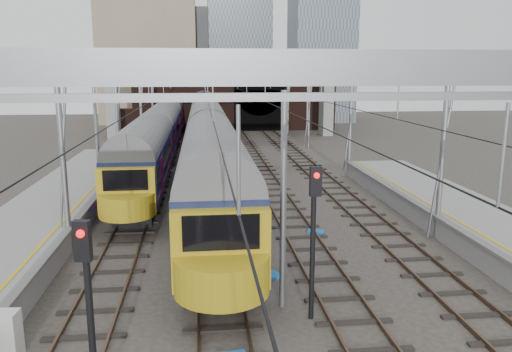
{
  "coord_description": "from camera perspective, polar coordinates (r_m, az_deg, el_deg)",
  "views": [
    {
      "loc": [
        -2.52,
        -12.96,
        7.55
      ],
      "look_at": [
        0.18,
        11.39,
        2.4
      ],
      "focal_mm": 35.0,
      "sensor_mm": 36.0,
      "label": 1
    }
  ],
  "objects": [
    {
      "name": "tracks",
      "position": [
        29.06,
        -1.13,
        -3.15
      ],
      "size": [
        14.4,
        80.0,
        0.22
      ],
      "color": "#4C3828",
      "rests_on": "ground"
    },
    {
      "name": "equip_cover_b",
      "position": [
        19.01,
        1.28,
        -11.35
      ],
      "size": [
        1.13,
        0.97,
        0.11
      ],
      "primitive_type": "cube",
      "rotation": [
        0.0,
        0.0,
        0.38
      ],
      "color": "blue",
      "rests_on": "ground"
    },
    {
      "name": "overhead_line",
      "position": [
        34.55,
        -2.17,
        10.23
      ],
      "size": [
        16.8,
        80.0,
        8.0
      ],
      "color": "gray",
      "rests_on": "ground"
    },
    {
      "name": "overbridge",
      "position": [
        59.01,
        -3.96,
        11.57
      ],
      "size": [
        28.0,
        3.0,
        9.25
      ],
      "color": "gray",
      "rests_on": "ground"
    },
    {
      "name": "train_second",
      "position": [
        54.77,
        -10.0,
        6.35
      ],
      "size": [
        2.74,
        63.41,
        4.74
      ],
      "color": "black",
      "rests_on": "ground"
    },
    {
      "name": "equip_cover_c",
      "position": [
        24.16,
        6.88,
        -6.31
      ],
      "size": [
        0.94,
        0.81,
        0.09
      ],
      "primitive_type": "cube",
      "rotation": [
        0.0,
        0.0,
        -0.37
      ],
      "color": "blue",
      "rests_on": "ground"
    },
    {
      "name": "ground",
      "position": [
        15.21,
        4.27,
        -17.93
      ],
      "size": [
        160.0,
        160.0,
        0.0
      ],
      "primitive_type": "plane",
      "color": "#38332D",
      "rests_on": "ground"
    },
    {
      "name": "train_main",
      "position": [
        49.95,
        -5.73,
        6.2
      ],
      "size": [
        3.09,
        71.32,
        5.22
      ],
      "color": "black",
      "rests_on": "ground"
    },
    {
      "name": "city_skyline",
      "position": [
        84.15,
        -2.85,
        18.37
      ],
      "size": [
        37.5,
        27.5,
        60.0
      ],
      "color": "tan",
      "rests_on": "ground"
    },
    {
      "name": "relay_cabinet",
      "position": [
        15.46,
        -26.6,
        -15.95
      ],
      "size": [
        0.7,
        0.6,
        1.32
      ],
      "primitive_type": "cube",
      "rotation": [
        0.0,
        0.0,
        -0.08
      ],
      "color": "silver",
      "rests_on": "ground"
    },
    {
      "name": "signal_near_centre",
      "position": [
        15.05,
        6.61,
        -5.55
      ],
      "size": [
        0.35,
        0.47,
        4.86
      ],
      "rotation": [
        0.0,
        0.0,
        0.03
      ],
      "color": "black",
      "rests_on": "ground"
    },
    {
      "name": "retaining_wall",
      "position": [
        65.09,
        -2.9,
        9.02
      ],
      "size": [
        28.0,
        2.75,
        9.0
      ],
      "color": "#301A15",
      "rests_on": "ground"
    },
    {
      "name": "signal_near_left",
      "position": [
        11.2,
        -18.64,
        -13.03
      ],
      "size": [
        0.35,
        0.46,
        4.65
      ],
      "rotation": [
        0.0,
        0.0,
        -0.17
      ],
      "color": "black",
      "rests_on": "ground"
    }
  ]
}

